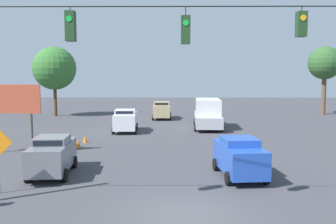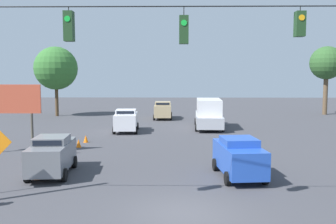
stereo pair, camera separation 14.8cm
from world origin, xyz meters
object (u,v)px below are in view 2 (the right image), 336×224
Objects in this scene: sedan_tan_withflow_deep at (163,110)px; traffic_cone_fifth at (79,143)px; traffic_cone_second at (52,164)px; sedan_grey_parked_shoulder at (52,155)px; tree_horizon_left at (56,68)px; tree_horizon_right at (327,64)px; overhead_signal_span at (181,76)px; traffic_cone_nearest at (37,174)px; traffic_cone_third at (64,156)px; sedan_blue_crossing_near at (239,157)px; traffic_cone_fourth at (73,149)px; traffic_cone_farthest at (86,139)px; box_truck_silver_oncoming_deep at (209,114)px; roadside_billboard at (9,103)px; sedan_white_withflow_far at (126,120)px.

sedan_tan_withflow_deep is 7.66× the size of traffic_cone_fifth.
sedan_grey_parked_shoulder is at bearing 108.73° from traffic_cone_second.
tree_horizon_right reaches higher than tree_horizon_left.
sedan_tan_withflow_deep is 7.66× the size of traffic_cone_second.
overhead_signal_span reaches higher than traffic_cone_nearest.
traffic_cone_fifth is at bearing -87.51° from traffic_cone_third.
sedan_grey_parked_shoulder is at bearing 48.96° from tree_horizon_right.
overhead_signal_span is 4.65× the size of sedan_blue_crossing_near.
traffic_cone_fifth is 0.07× the size of tree_horizon_left.
traffic_cone_second is 38.61m from tree_horizon_right.
sedan_blue_crossing_near is 7.67× the size of traffic_cone_fourth.
traffic_cone_third is at bearing 91.16° from traffic_cone_farthest.
box_truck_silver_oncoming_deep is (-0.12, -17.10, 0.35)m from sedan_blue_crossing_near.
traffic_cone_fifth is 1.90m from traffic_cone_farthest.
traffic_cone_nearest is at bearing 90.22° from traffic_cone_fifth.
traffic_cone_nearest is at bearing 3.12° from sedan_blue_crossing_near.
roadside_billboard is 22.44m from tree_horizon_left.
box_truck_silver_oncoming_deep is 13.23× the size of traffic_cone_farthest.
sedan_white_withflow_far is 10.27m from sedan_tan_withflow_deep.
traffic_cone_fifth is at bearing 72.44° from sedan_tan_withflow_deep.
traffic_cone_farthest is (2.35, 5.31, -0.75)m from sedan_white_withflow_far.
sedan_blue_crossing_near reaches higher than traffic_cone_fifth.
roadside_billboard reaches higher than traffic_cone_fourth.
tree_horizon_left is (7.88, -24.10, 5.54)m from traffic_cone_third.
sedan_blue_crossing_near reaches higher than traffic_cone_fourth.
box_truck_silver_oncoming_deep reaches higher than traffic_cone_second.
sedan_grey_parked_shoulder is at bearing -117.43° from traffic_cone_nearest.
traffic_cone_fourth is (6.72, -10.41, -4.73)m from overhead_signal_span.
sedan_tan_withflow_deep is 14.22m from tree_horizon_left.
sedan_tan_withflow_deep reaches higher than sedan_blue_crossing_near.
box_truck_silver_oncoming_deep is 20.26m from traffic_cone_nearest.
sedan_grey_parked_shoulder reaches higher than traffic_cone_nearest.
tree_horizon_right is at bearing -147.73° from sedan_white_withflow_far.
traffic_cone_nearest is at bearing 88.76° from traffic_cone_fourth.
box_truck_silver_oncoming_deep is at bearing -90.40° from sedan_blue_crossing_near.
sedan_tan_withflow_deep is 25.62m from traffic_cone_nearest.
sedan_blue_crossing_near is 7.67× the size of traffic_cone_third.
traffic_cone_fourth is at bearing -89.42° from traffic_cone_third.
roadside_billboard is (9.25, 19.11, 2.20)m from sedan_tan_withflow_deep.
box_truck_silver_oncoming_deep reaches higher than traffic_cone_fifth.
traffic_cone_farthest is (0.42, -9.03, -0.74)m from sedan_grey_parked_shoulder.
tree_horizon_right is at bearing -131.04° from sedan_grey_parked_shoulder.
traffic_cone_fifth is (0.18, -4.21, 0.00)m from traffic_cone_third.
traffic_cone_third and traffic_cone_fifth have the same top height.
traffic_cone_second is (0.35, -1.02, -0.74)m from sedan_grey_parked_shoulder.
tree_horizon_left reaches higher than traffic_cone_nearest.
traffic_cone_nearest is 1.00× the size of traffic_cone_farthest.
overhead_signal_span is 6.99m from sedan_blue_crossing_near.
traffic_cone_nearest is 1.00× the size of traffic_cone_fourth.
box_truck_silver_oncoming_deep is at bearing -125.18° from traffic_cone_third.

